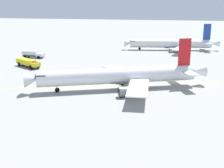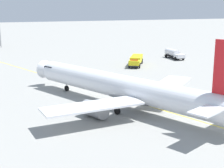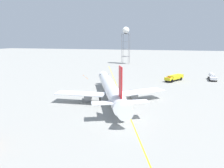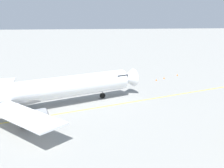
% 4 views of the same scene
% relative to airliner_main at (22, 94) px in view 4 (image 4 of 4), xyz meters
% --- Properties ---
extents(ground_plane, '(600.00, 600.00, 0.00)m').
position_rel_airliner_main_xyz_m(ground_plane, '(-2.73, -1.81, -3.17)').
color(ground_plane, gray).
extents(airliner_main, '(30.16, 42.61, 12.05)m').
position_rel_airliner_main_xyz_m(airliner_main, '(0.00, 0.00, 0.00)').
color(airliner_main, white).
rests_on(airliner_main, ground_plane).
extents(taxiway_centreline, '(51.37, 145.02, 0.01)m').
position_rel_airliner_main_xyz_m(taxiway_centreline, '(-2.42, -3.88, -3.16)').
color(taxiway_centreline, yellow).
rests_on(taxiway_centreline, ground_plane).
extents(safety_cone_near, '(0.36, 0.36, 0.55)m').
position_rel_airliner_main_xyz_m(safety_cone_near, '(19.32, -28.89, -2.89)').
color(safety_cone_near, orange).
rests_on(safety_cone_near, ground_plane).
extents(safety_cone_mid, '(0.36, 0.36, 0.55)m').
position_rel_airliner_main_xyz_m(safety_cone_mid, '(21.08, -31.50, -2.89)').
color(safety_cone_mid, orange).
rests_on(safety_cone_mid, ground_plane).
extents(safety_cone_far, '(0.36, 0.36, 0.55)m').
position_rel_airliner_main_xyz_m(safety_cone_far, '(24.31, -36.29, -2.89)').
color(safety_cone_far, orange).
rests_on(safety_cone_far, ground_plane).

